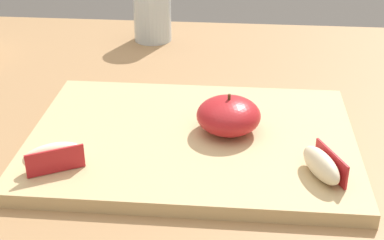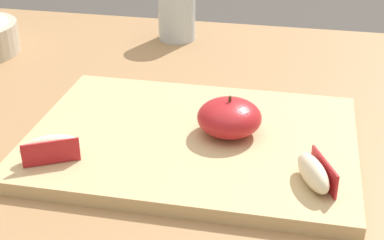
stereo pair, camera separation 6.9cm
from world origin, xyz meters
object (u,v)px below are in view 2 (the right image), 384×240
at_px(cutting_board, 192,140).
at_px(apple_wedge_near_knife, 50,148).
at_px(apple_half_skin_up, 229,117).
at_px(apple_wedge_left, 314,173).
at_px(drinking_glass_water, 177,11).

height_order(cutting_board, apple_wedge_near_knife, apple_wedge_near_knife).
xyz_separation_m(apple_half_skin_up, apple_wedge_left, (0.10, -0.09, -0.01)).
xyz_separation_m(apple_wedge_near_knife, apple_wedge_left, (0.29, 0.01, 0.00)).
bearing_deg(apple_half_skin_up, drinking_glass_water, 112.38).
distance_m(apple_wedge_left, drinking_glass_water, 0.52).
bearing_deg(apple_wedge_near_knife, apple_half_skin_up, 28.02).
bearing_deg(apple_wedge_near_knife, cutting_board, 31.26).
height_order(cutting_board, apple_half_skin_up, apple_half_skin_up).
bearing_deg(cutting_board, apple_wedge_left, -28.41).
xyz_separation_m(cutting_board, drinking_glass_water, (-0.11, 0.38, 0.04)).
xyz_separation_m(cutting_board, apple_half_skin_up, (0.04, 0.01, 0.03)).
xyz_separation_m(cutting_board, apple_wedge_near_knife, (-0.15, -0.09, 0.02)).
bearing_deg(apple_wedge_near_knife, apple_wedge_left, 1.66).
relative_size(apple_half_skin_up, apple_wedge_near_knife, 1.14).
height_order(cutting_board, apple_wedge_left, apple_wedge_left).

